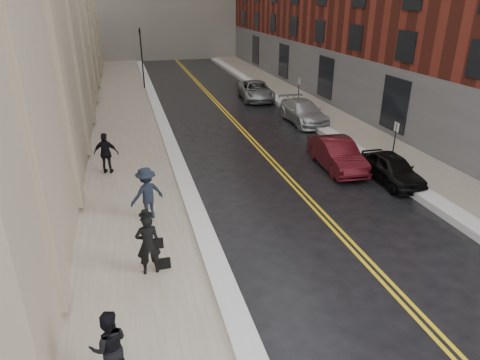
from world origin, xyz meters
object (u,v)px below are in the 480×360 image
car_silver_far (256,91)px  pedestrian_c (106,153)px  car_maroon (337,154)px  car_silver_near (303,112)px  pedestrian_a (110,346)px  pedestrian_main (148,244)px  pedestrian_b (147,193)px  car_black (392,168)px

car_silver_far → pedestrian_c: 17.42m
car_maroon → car_silver_near: 8.06m
pedestrian_a → pedestrian_c: size_ratio=0.90×
car_maroon → pedestrian_main: (-9.36, -6.51, 0.40)m
pedestrian_main → pedestrian_a: pedestrian_main is taller
pedestrian_b → pedestrian_c: 5.15m
car_maroon → pedestrian_a: bearing=-132.2°
car_silver_far → pedestrian_b: 20.67m
car_silver_near → pedestrian_main: pedestrian_main is taller
car_black → car_silver_near: car_silver_near is taller
car_silver_near → car_silver_far: size_ratio=0.96×
car_black → car_maroon: size_ratio=0.87×
car_black → pedestrian_b: pedestrian_b is taller
car_silver_near → pedestrian_a: size_ratio=2.87×
car_maroon → pedestrian_b: (-9.16, -3.05, 0.43)m
pedestrian_c → pedestrian_b: bearing=121.3°
car_silver_near → pedestrian_a: bearing=-124.1°
pedestrian_main → pedestrian_a: (-1.06, -3.66, -0.11)m
car_black → car_maroon: 2.70m
pedestrian_c → car_silver_near: bearing=-139.4°
car_black → car_silver_far: (-1.01, 17.35, 0.07)m
car_silver_near → pedestrian_c: 13.67m
pedestrian_a → car_silver_far: bearing=-118.2°
pedestrian_b → pedestrian_a: bearing=55.3°
pedestrian_c → car_silver_far: bearing=-115.8°
car_black → car_silver_near: size_ratio=0.77×
car_silver_near → pedestrian_main: 18.11m
car_silver_near → pedestrian_c: pedestrian_c is taller
car_maroon → pedestrian_b: 9.66m
car_black → car_silver_far: size_ratio=0.74×
car_maroon → pedestrian_main: bearing=-141.7°
pedestrian_a → car_maroon: bearing=-140.5°
pedestrian_b → car_black: bearing=159.9°
car_black → car_silver_far: bearing=94.9°
car_maroon → pedestrian_main: 11.41m
car_silver_near → car_silver_far: 7.34m
car_silver_far → pedestrian_b: size_ratio=2.58×
pedestrian_main → pedestrian_b: (0.20, 3.46, 0.02)m
car_maroon → pedestrian_c: (-10.66, 1.88, 0.39)m
car_maroon → pedestrian_a: pedestrian_a is taller
car_silver_far → pedestrian_a: 27.63m
pedestrian_main → car_silver_near: bearing=-130.3°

